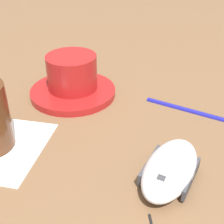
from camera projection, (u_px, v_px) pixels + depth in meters
name	position (u px, v px, depth m)	size (l,w,h in m)	color
ground_plane	(83.00, 130.00, 0.47)	(3.00, 3.00, 0.00)	brown
saucer	(73.00, 92.00, 0.56)	(0.15, 0.15, 0.01)	maroon
coffee_cup	(71.00, 72.00, 0.55)	(0.09, 0.10, 0.06)	maroon
computer_mouse	(170.00, 169.00, 0.38)	(0.13, 0.08, 0.03)	silver
pen	(189.00, 109.00, 0.52)	(0.04, 0.15, 0.01)	navy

